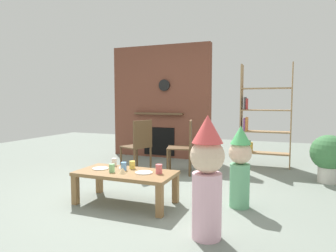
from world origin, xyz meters
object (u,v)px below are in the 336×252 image
Objects in this scene: paper_cup_far_left at (112,168)px; paper_cup_far_right at (124,166)px; paper_cup_near_left at (159,169)px; dining_chair_left at (139,143)px; paper_cup_near_right at (132,165)px; paper_cup_center at (114,162)px; coffee_table at (126,176)px; birthday_cake_slice at (123,171)px; dining_chair_middle at (185,144)px; paper_plate_front at (100,168)px; paper_plate_rear at (144,173)px; child_with_cone_hat at (207,174)px; child_in_pink at (240,164)px; potted_plant_tall at (329,155)px; bookshelf at (261,121)px.

paper_cup_far_right reaches higher than paper_cup_far_left.
paper_cup_near_left is 0.12× the size of dining_chair_left.
paper_cup_near_right is 0.99× the size of paper_cup_center.
coffee_table is at bearing 133.01° from dining_chair_left.
birthday_cake_slice is 1.76m from dining_chair_middle.
paper_plate_front is 1.74m from dining_chair_middle.
paper_cup_near_left is 1.08× the size of paper_cup_far_right.
dining_chair_middle is at bearing 91.20° from paper_plate_rear.
paper_cup_near_left is 0.54× the size of paper_plate_rear.
paper_cup_far_left is 1.35m from child_with_cone_hat.
paper_cup_far_left is 1.49m from child_in_pink.
dining_chair_left is (-0.49, 1.38, 0.08)m from paper_cup_far_right.
birthday_cake_slice is at bearing -86.53° from paper_cup_near_right.
paper_plate_front is 3.33m from potted_plant_tall.
child_with_cone_hat is at bearing -26.22° from paper_cup_far_right.
paper_cup_near_right reaches higher than coffee_table.
paper_cup_near_left is 0.42m from birthday_cake_slice.
dining_chair_left is (-0.41, 1.51, 0.08)m from paper_cup_far_left.
bookshelf reaches higher than paper_cup_near_right.
dining_chair_left is (-0.24, 1.19, 0.08)m from paper_cup_center.
paper_cup_center is at bearing 117.29° from paper_cup_far_left.
child_in_pink reaches higher than paper_cup_near_left.
coffee_table is at bearing -37.68° from paper_cup_center.
paper_plate_rear is at bearing 76.38° from dining_chair_middle.
dining_chair_middle is at bearing 78.97° from paper_cup_far_left.
paper_cup_near_left is 0.73m from paper_cup_center.
paper_plate_front and paper_plate_rear have the same top height.
potted_plant_tall is (1.03, -0.82, -0.43)m from bookshelf.
potted_plant_tall is at bearing 43.46° from paper_cup_near_left.
paper_cup_far_left is (0.16, -0.31, 0.00)m from paper_cup_center.
paper_cup_far_left is (-0.54, -0.14, -0.00)m from paper_cup_near_left.
paper_cup_near_right is 1.50m from dining_chair_middle.
child_in_pink is (1.42, 0.45, 0.06)m from paper_cup_far_left.
bookshelf is at bearing 63.94° from coffee_table.
paper_cup_center is at bearing 55.78° from dining_chair_middle.
paper_cup_center is 0.09× the size of child_with_cone_hat.
paper_cup_near_right is at bearing 147.14° from paper_plate_rear.
paper_cup_near_left reaches higher than paper_cup_center.
child_in_pink is (1.64, 0.36, 0.11)m from paper_plate_front.
dining_chair_middle is at bearing -41.62° from child_with_cone_hat.
birthday_cake_slice is at bearing -139.41° from potted_plant_tall.
bookshelf reaches higher than dining_chair_left.
paper_plate_rear is 1.64m from dining_chair_middle.
dining_chair_middle reaches higher than potted_plant_tall.
dining_chair_left reaches higher than paper_plate_rear.
paper_cup_far_left is 0.11× the size of dining_chair_middle.
paper_cup_far_left is 0.14× the size of potted_plant_tall.
dining_chair_left is 2.95m from potted_plant_tall.
paper_cup_far_right reaches higher than paper_plate_rear.
bookshelf reaches higher than paper_plate_front.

